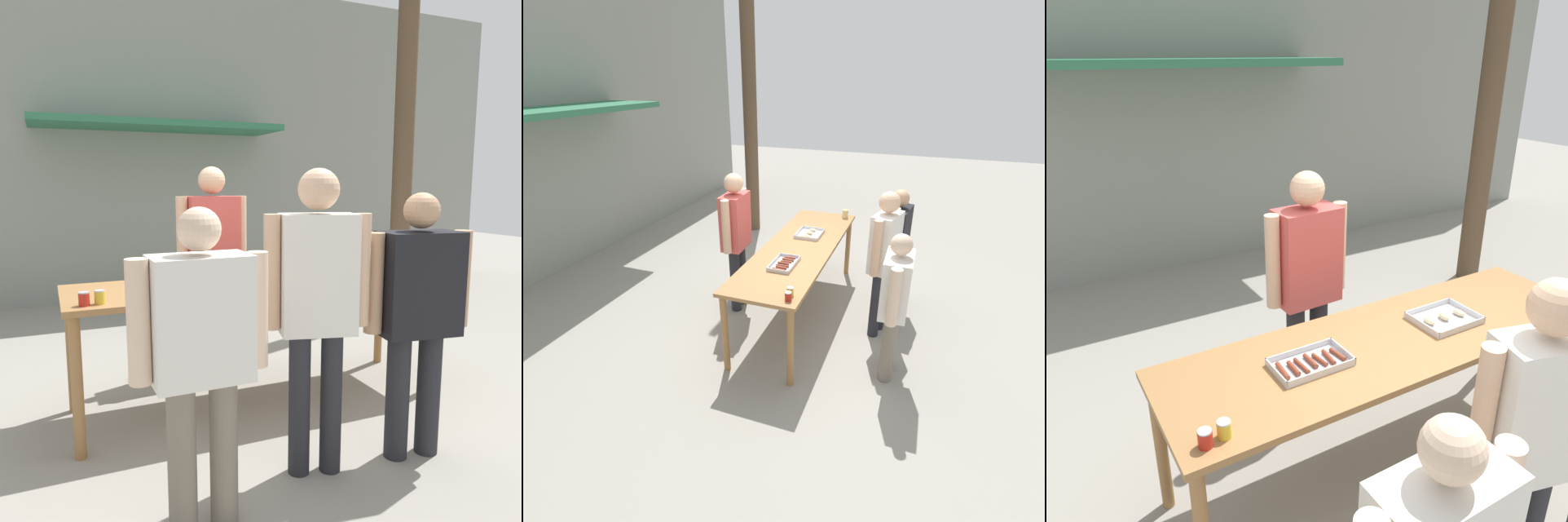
# 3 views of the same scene
# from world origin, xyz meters

# --- Properties ---
(ground_plane) EXTENTS (24.00, 24.00, 0.00)m
(ground_plane) POSITION_xyz_m (0.00, 0.00, 0.00)
(ground_plane) COLOR gray
(building_facade_back) EXTENTS (12.00, 1.11, 4.50)m
(building_facade_back) POSITION_xyz_m (0.00, 3.98, 2.26)
(building_facade_back) COLOR gray
(building_facade_back) RESTS_ON ground
(serving_table) EXTENTS (2.81, 0.84, 0.93)m
(serving_table) POSITION_xyz_m (0.00, 0.00, 0.84)
(serving_table) COLOR olive
(serving_table) RESTS_ON ground
(food_tray_sausages) EXTENTS (0.43, 0.25, 0.04)m
(food_tray_sausages) POSITION_xyz_m (-0.57, -0.01, 0.95)
(food_tray_sausages) COLOR silver
(food_tray_sausages) RESTS_ON serving_table
(food_tray_buns) EXTENTS (0.39, 0.31, 0.05)m
(food_tray_buns) POSITION_xyz_m (0.41, -0.01, 0.95)
(food_tray_buns) COLOR silver
(food_tray_buns) RESTS_ON serving_table
(condiment_jar_mustard) EXTENTS (0.07, 0.07, 0.08)m
(condiment_jar_mustard) POSITION_xyz_m (-1.27, -0.31, 0.98)
(condiment_jar_mustard) COLOR #B22319
(condiment_jar_mustard) RESTS_ON serving_table
(condiment_jar_ketchup) EXTENTS (0.07, 0.07, 0.08)m
(condiment_jar_ketchup) POSITION_xyz_m (-1.18, -0.29, 0.98)
(condiment_jar_ketchup) COLOR gold
(condiment_jar_ketchup) RESTS_ON serving_table
(person_server_behind_table) EXTENTS (0.64, 0.27, 1.80)m
(person_server_behind_table) POSITION_xyz_m (-0.12, 0.79, 1.07)
(person_server_behind_table) COLOR #232328
(person_server_behind_table) RESTS_ON ground
(person_customer_waiting_in_line) EXTENTS (0.58, 0.32, 1.74)m
(person_customer_waiting_in_line) POSITION_xyz_m (-0.10, -1.02, 1.04)
(person_customer_waiting_in_line) COLOR #232328
(person_customer_waiting_in_line) RESTS_ON ground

